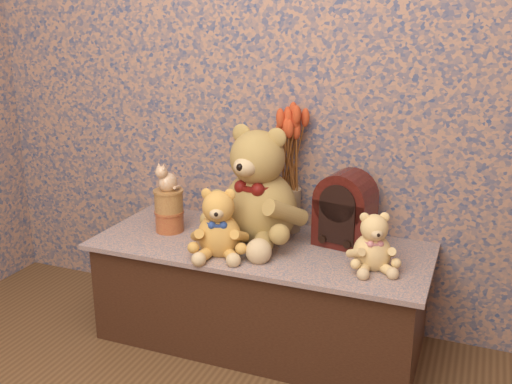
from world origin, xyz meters
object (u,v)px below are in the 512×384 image
biscuit_tin_lower (170,221)px  teddy_medium (219,219)px  teddy_large (260,179)px  cat_figurine (168,176)px  ceramic_vase (288,209)px  teddy_small (373,238)px  cathedral_radio (345,208)px

biscuit_tin_lower → teddy_medium: bearing=-25.4°
teddy_large → biscuit_tin_lower: size_ratio=4.25×
teddy_large → cat_figurine: size_ratio=4.09×
ceramic_vase → biscuit_tin_lower: ceramic_vase is taller
biscuit_tin_lower → cat_figurine: bearing=0.0°
teddy_medium → biscuit_tin_lower: (-0.31, 0.15, -0.10)m
cat_figurine → teddy_large: bearing=32.9°
teddy_medium → teddy_large: bearing=48.1°
teddy_medium → teddy_small: bearing=-10.2°
teddy_medium → ceramic_vase: 0.39m
teddy_small → ceramic_vase: teddy_small is taller
ceramic_vase → cathedral_radio: bearing=-14.4°
teddy_large → ceramic_vase: bearing=71.4°
teddy_small → cat_figurine: cat_figurine is taller
teddy_medium → biscuit_tin_lower: bearing=136.0°
ceramic_vase → biscuit_tin_lower: size_ratio=1.54×
ceramic_vase → biscuit_tin_lower: (-0.48, -0.21, -0.05)m
cat_figurine → biscuit_tin_lower: bearing=0.0°
teddy_small → cathedral_radio: (-0.15, 0.20, 0.04)m
teddy_large → teddy_medium: bearing=-104.1°
teddy_medium → ceramic_vase: bearing=46.3°
teddy_large → teddy_small: bearing=-5.0°
teddy_large → ceramic_vase: size_ratio=2.75×
biscuit_tin_lower → cat_figurine: (0.00, 0.00, 0.21)m
teddy_small → ceramic_vase: 0.50m
teddy_large → ceramic_vase: teddy_large is taller
teddy_medium → biscuit_tin_lower: teddy_medium is taller
teddy_medium → cathedral_radio: cathedral_radio is taller
cathedral_radio → cat_figurine: 0.77m
teddy_small → ceramic_vase: bearing=123.2°
cathedral_radio → teddy_medium: bearing=-137.2°
cathedral_radio → cat_figurine: size_ratio=2.44×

